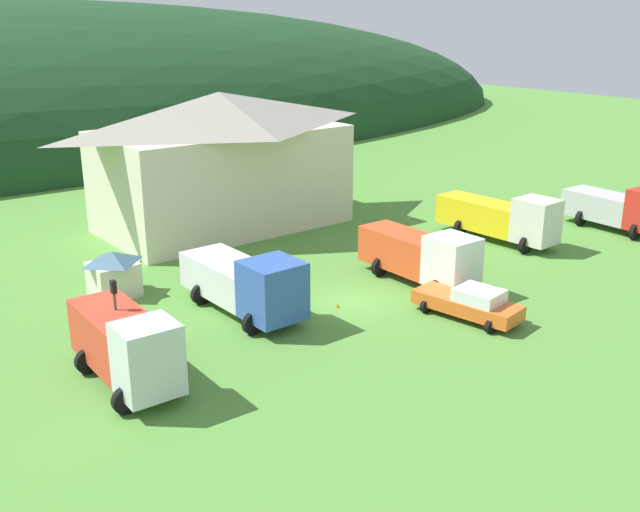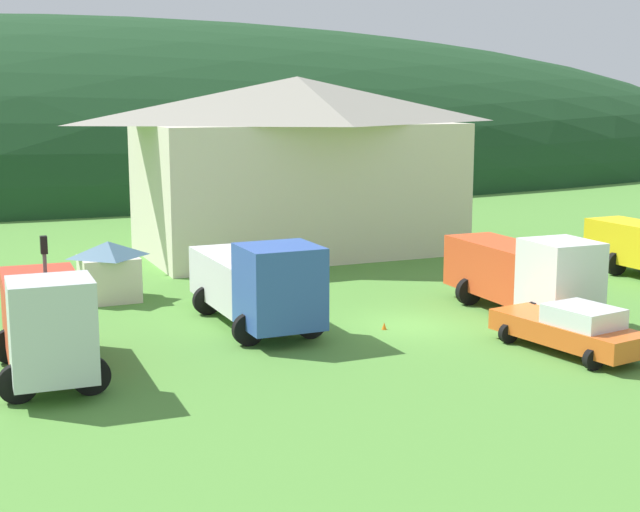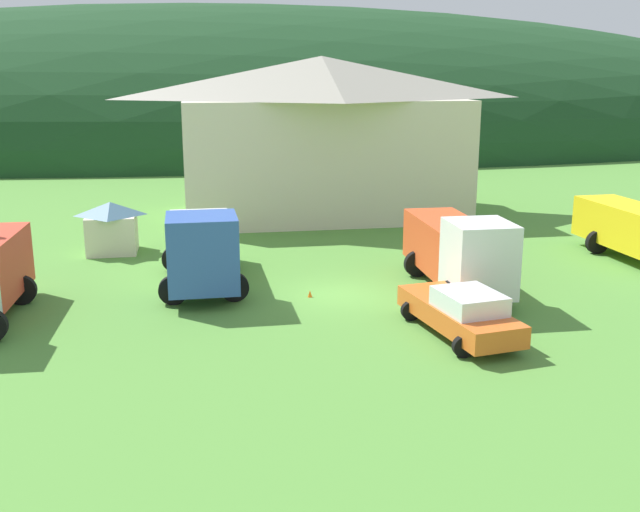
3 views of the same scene
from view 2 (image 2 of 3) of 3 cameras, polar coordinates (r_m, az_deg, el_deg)
ground_plane at (r=33.44m, az=5.50°, el=-4.39°), size 200.00×200.00×0.00m
forested_hill_backdrop at (r=94.66m, az=-13.76°, el=4.75°), size 163.34×60.00×31.90m
depot_building at (r=48.37m, az=-1.42°, el=5.90°), size 17.43×9.89×9.32m
play_shed_cream at (r=38.11m, az=-13.18°, el=-0.86°), size 2.47×2.35×2.46m
tow_truck_silver at (r=28.07m, az=-16.90°, el=-3.87°), size 3.20×6.75×3.40m
box_truck_blue at (r=32.82m, az=-3.96°, el=-1.64°), size 3.42×7.98×3.35m
heavy_rig_white at (r=35.34m, az=12.74°, el=-0.99°), size 3.07×7.56×3.24m
service_pickup_orange at (r=30.74m, az=15.55°, el=-4.42°), size 2.93×5.63×1.66m
traffic_light_west at (r=29.16m, az=-16.90°, el=-1.86°), size 0.20×0.32×4.10m
traffic_cone_near_pickup at (r=32.83m, az=4.07°, el=-4.65°), size 0.36×0.36×0.53m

